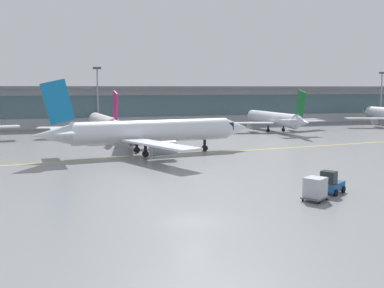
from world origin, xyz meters
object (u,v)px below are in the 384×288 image
(gate_airplane_3, at_px, (273,119))
(apron_light_mast_2, at_px, (381,95))
(taxiing_regional_jet, at_px, (151,132))
(baggage_tug, at_px, (331,184))
(gate_airplane_2, at_px, (104,123))
(cargo_dolly_lead, at_px, (315,188))
(apron_light_mast_1, at_px, (98,95))

(gate_airplane_3, bearing_deg, apron_light_mast_2, -72.52)
(taxiing_regional_jet, xyz_separation_m, apron_light_mast_2, (69.48, 38.85, 4.25))
(baggage_tug, bearing_deg, apron_light_mast_2, 15.01)
(gate_airplane_2, relative_size, cargo_dolly_lead, 10.12)
(cargo_dolly_lead, distance_m, apron_light_mast_1, 71.75)
(baggage_tug, bearing_deg, cargo_dolly_lead, -180.00)
(apron_light_mast_1, distance_m, apron_light_mast_2, 73.54)
(gate_airplane_3, distance_m, apron_light_mast_1, 39.10)
(gate_airplane_2, distance_m, gate_airplane_3, 35.64)
(baggage_tug, xyz_separation_m, apron_light_mast_1, (-14.73, 68.67, 6.71))
(cargo_dolly_lead, bearing_deg, gate_airplane_3, 33.34)
(gate_airplane_3, distance_m, cargo_dolly_lead, 59.65)
(baggage_tug, bearing_deg, apron_light_mast_1, 68.59)
(gate_airplane_3, relative_size, apron_light_mast_2, 2.01)
(taxiing_regional_jet, distance_m, apron_light_mast_1, 41.45)
(gate_airplane_3, bearing_deg, apron_light_mast_1, 64.31)
(apron_light_mast_2, bearing_deg, apron_light_mast_1, 178.32)
(gate_airplane_2, relative_size, baggage_tug, 9.06)
(gate_airplane_3, relative_size, apron_light_mast_1, 1.94)
(cargo_dolly_lead, bearing_deg, baggage_tug, 0.00)
(apron_light_mast_1, bearing_deg, cargo_dolly_lead, -80.27)
(gate_airplane_2, xyz_separation_m, apron_light_mast_2, (73.63, 13.58, 4.73))
(gate_airplane_3, xyz_separation_m, baggage_tug, (-20.78, -53.08, -1.78))
(apron_light_mast_2, bearing_deg, baggage_tug, -131.47)
(taxiing_regional_jet, bearing_deg, baggage_tug, -75.65)
(gate_airplane_3, height_order, apron_light_mast_2, apron_light_mast_2)
(gate_airplane_2, relative_size, taxiing_regional_jet, 0.85)
(gate_airplane_3, xyz_separation_m, apron_light_mast_2, (38.00, 13.43, 4.70))
(gate_airplane_2, xyz_separation_m, apron_light_mast_1, (0.12, 15.75, 4.96))
(taxiing_regional_jet, bearing_deg, gate_airplane_3, 32.11)
(gate_airplane_3, bearing_deg, baggage_tug, 156.63)
(apron_light_mast_1, relative_size, apron_light_mast_2, 1.03)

